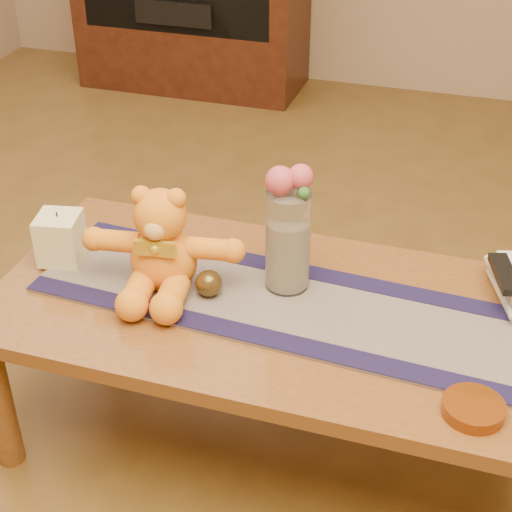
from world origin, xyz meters
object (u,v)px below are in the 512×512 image
(book_bottom, at_px, (498,297))
(amber_dish, at_px, (473,409))
(teddy_bear, at_px, (162,240))
(glass_vase, at_px, (288,241))
(bronze_ball, at_px, (209,283))
(tv_remote, at_px, (505,274))
(pillar_candle, at_px, (60,238))

(book_bottom, distance_m, amber_dish, 0.42)
(teddy_bear, bearing_deg, glass_vase, 7.58)
(bronze_ball, relative_size, book_bottom, 0.30)
(bronze_ball, height_order, book_bottom, bronze_ball)
(tv_remote, bearing_deg, glass_vase, 174.43)
(teddy_bear, height_order, book_bottom, teddy_bear)
(pillar_candle, bearing_deg, amber_dish, -13.15)
(pillar_candle, bearing_deg, bronze_ball, -4.67)
(pillar_candle, xyz_separation_m, tv_remote, (1.11, 0.16, 0.01))
(teddy_bear, distance_m, amber_dish, 0.82)
(book_bottom, height_order, amber_dish, amber_dish)
(book_bottom, bearing_deg, amber_dish, -112.88)
(pillar_candle, relative_size, bronze_ball, 1.94)
(bronze_ball, bearing_deg, glass_vase, 30.01)
(teddy_bear, bearing_deg, pillar_candle, 167.50)
(tv_remote, relative_size, amber_dish, 1.25)
(book_bottom, relative_size, amber_dish, 1.74)
(glass_vase, distance_m, book_bottom, 0.54)
(teddy_bear, xyz_separation_m, bronze_ball, (0.12, -0.01, -0.09))
(glass_vase, distance_m, amber_dish, 0.59)
(book_bottom, bearing_deg, teddy_bear, 174.23)
(teddy_bear, distance_m, glass_vase, 0.31)
(glass_vase, height_order, bronze_ball, glass_vase)
(glass_vase, distance_m, bronze_ball, 0.22)
(tv_remote, bearing_deg, teddy_bear, 176.54)
(glass_vase, height_order, amber_dish, glass_vase)
(glass_vase, relative_size, tv_remote, 1.62)
(pillar_candle, bearing_deg, tv_remote, 8.15)
(tv_remote, bearing_deg, pillar_candle, 172.15)
(bronze_ball, xyz_separation_m, tv_remote, (0.68, 0.19, 0.04))
(glass_vase, height_order, book_bottom, glass_vase)
(book_bottom, bearing_deg, bronze_ball, 177.58)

